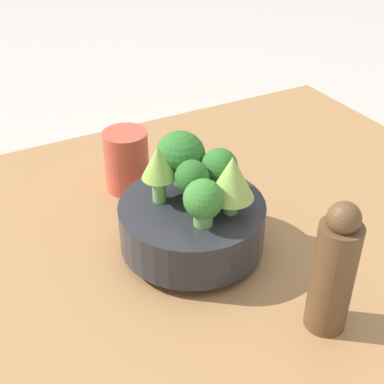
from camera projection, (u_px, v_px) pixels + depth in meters
ground_plane at (194, 257)px, 0.81m from camera, size 6.00×6.00×0.00m
table at (194, 246)px, 0.80m from camera, size 1.02×0.76×0.04m
bowl at (192, 224)px, 0.74m from camera, size 0.20×0.20×0.08m
broccoli_floret_back at (180, 156)px, 0.74m from camera, size 0.07×0.07×0.08m
romanesco_piece_near at (232, 178)px, 0.67m from camera, size 0.06×0.06×0.08m
broccoli_floret_right at (219, 168)px, 0.72m from camera, size 0.05×0.05×0.07m
broccoli_floret_center at (192, 180)px, 0.70m from camera, size 0.05×0.05×0.07m
broccoli_floret_front at (203, 201)px, 0.66m from camera, size 0.05×0.05×0.06m
romanesco_piece_far at (157, 164)px, 0.70m from camera, size 0.05×0.05×0.08m
cup at (127, 161)px, 0.87m from camera, size 0.07×0.07×0.10m
pepper_mill at (334, 271)px, 0.60m from camera, size 0.05×0.05×0.17m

